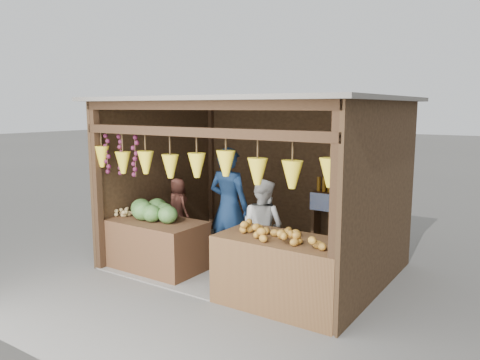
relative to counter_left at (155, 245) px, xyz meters
name	(u,v)px	position (x,y,z in m)	size (l,w,h in m)	color
ground	(254,266)	(1.22, 0.95, -0.39)	(80.00, 80.00, 0.00)	#514F49
stall_structure	(251,163)	(1.19, 0.91, 1.28)	(4.30, 3.30, 2.66)	slate
back_shelf	(348,206)	(2.27, 2.24, 0.49)	(1.25, 0.32, 1.32)	#382314
counter_left	(155,245)	(0.00, 0.00, 0.00)	(1.55, 0.85, 0.77)	#452817
counter_right	(283,272)	(2.34, -0.13, 0.06)	(1.70, 0.85, 0.89)	#482B18
stool	(179,241)	(-0.40, 1.00, -0.25)	(0.30, 0.30, 0.28)	black
man_standing	(229,207)	(0.85, 0.80, 0.56)	(0.69, 0.46, 1.90)	#13284A
woman_standing	(263,227)	(1.50, 0.77, 0.34)	(0.71, 0.55, 1.46)	silver
vendor_seated	(178,206)	(-0.40, 1.00, 0.39)	(0.49, 0.32, 1.00)	brown
melon_pile	(153,210)	(-0.04, 0.02, 0.55)	(1.00, 0.50, 0.32)	#144C19
tanfruit_pile	(124,212)	(-0.63, -0.04, 0.45)	(0.34, 0.40, 0.13)	#9F7F49
mango_pile	(282,231)	(2.35, -0.19, 0.62)	(1.40, 0.64, 0.22)	#CE561B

